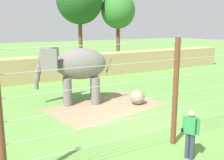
% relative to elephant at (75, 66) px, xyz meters
% --- Properties ---
extents(ground_plane, '(120.00, 120.00, 0.00)m').
position_rel_elephant_xyz_m(ground_plane, '(1.05, -4.20, -2.09)').
color(ground_plane, '#609342').
extents(dirt_patch, '(6.64, 4.84, 0.01)m').
position_rel_elephant_xyz_m(dirt_patch, '(1.16, -1.40, -2.08)').
color(dirt_patch, '#937F5B').
rests_on(dirt_patch, ground).
extents(embankment_wall, '(36.00, 1.80, 1.88)m').
position_rel_elephant_xyz_m(embankment_wall, '(1.05, 7.15, -1.15)').
color(embankment_wall, tan).
rests_on(embankment_wall, ground).
extents(elephant, '(4.02, 2.58, 3.15)m').
position_rel_elephant_xyz_m(elephant, '(0.00, 0.00, 0.00)').
color(elephant, slate).
rests_on(elephant, ground).
extents(enrichment_ball, '(0.81, 0.81, 0.81)m').
position_rel_elephant_xyz_m(enrichment_ball, '(2.89, -1.90, -1.68)').
color(enrichment_ball, gray).
rests_on(enrichment_ball, ground).
extents(cable_fence, '(12.49, 0.19, 3.91)m').
position_rel_elephant_xyz_m(cable_fence, '(1.08, -6.66, -0.12)').
color(cable_fence, brown).
rests_on(cable_fence, ground).
extents(zookeeper, '(0.34, 0.57, 1.67)m').
position_rel_elephant_xyz_m(zookeeper, '(0.83, -7.78, -1.16)').
color(zookeeper, '#33384C').
rests_on(zookeeper, ground).
extents(tree_far_left, '(5.12, 5.12, 9.75)m').
position_rel_elephant_xyz_m(tree_far_left, '(6.60, 14.59, 4.94)').
color(tree_far_left, brown).
rests_on(tree_far_left, ground).
extents(tree_behind_wall, '(3.89, 3.89, 7.98)m').
position_rel_elephant_xyz_m(tree_behind_wall, '(10.78, 13.28, 3.80)').
color(tree_behind_wall, brown).
rests_on(tree_behind_wall, ground).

